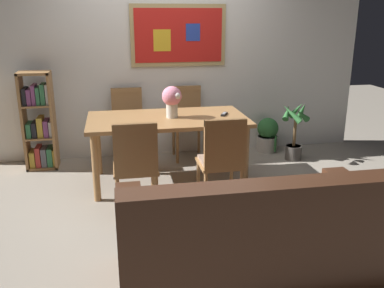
% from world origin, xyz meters
% --- Properties ---
extents(ground_plane, '(12.00, 12.00, 0.00)m').
position_xyz_m(ground_plane, '(0.00, 0.00, 0.00)').
color(ground_plane, gray).
extents(wall_back_with_painting, '(5.20, 0.14, 2.60)m').
position_xyz_m(wall_back_with_painting, '(0.00, 1.43, 1.30)').
color(wall_back_with_painting, silver).
rests_on(wall_back_with_painting, ground_plane).
extents(dining_table, '(1.69, 0.91, 0.73)m').
position_xyz_m(dining_table, '(-0.10, 0.37, 0.65)').
color(dining_table, '#9E7042').
rests_on(dining_table, ground_plane).
extents(dining_chair_far_right, '(0.40, 0.41, 0.91)m').
position_xyz_m(dining_chair_far_right, '(0.26, 1.19, 0.54)').
color(dining_chair_far_right, '#9E7042').
rests_on(dining_chair_far_right, ground_plane).
extents(dining_chair_near_right, '(0.40, 0.41, 0.91)m').
position_xyz_m(dining_chair_near_right, '(0.30, -0.42, 0.54)').
color(dining_chair_near_right, '#9E7042').
rests_on(dining_chair_near_right, ground_plane).
extents(dining_chair_near_left, '(0.40, 0.41, 0.91)m').
position_xyz_m(dining_chair_near_left, '(-0.49, -0.42, 0.54)').
color(dining_chair_near_left, '#9E7042').
rests_on(dining_chair_near_left, ground_plane).
extents(dining_chair_far_left, '(0.40, 0.41, 0.91)m').
position_xyz_m(dining_chair_far_left, '(-0.50, 1.18, 0.54)').
color(dining_chair_far_left, '#9E7042').
rests_on(dining_chair_far_left, ground_plane).
extents(leather_couch, '(1.80, 0.84, 0.84)m').
position_xyz_m(leather_couch, '(0.22, -1.54, 0.31)').
color(leather_couch, '#472819').
rests_on(leather_couch, ground_plane).
extents(bookshelf, '(0.36, 0.28, 1.16)m').
position_xyz_m(bookshelf, '(-1.53, 1.10, 0.54)').
color(bookshelf, '#9E7042').
rests_on(bookshelf, ground_plane).
extents(potted_ivy, '(0.29, 0.31, 0.53)m').
position_xyz_m(potted_ivy, '(1.36, 1.21, 0.22)').
color(potted_ivy, '#B2ADA3').
rests_on(potted_ivy, ground_plane).
extents(potted_palm, '(0.38, 0.41, 0.76)m').
position_xyz_m(potted_palm, '(1.56, 0.80, 0.35)').
color(potted_palm, '#4C4742').
rests_on(potted_palm, ground_plane).
extents(flower_vase, '(0.22, 0.21, 0.33)m').
position_xyz_m(flower_vase, '(-0.05, 0.37, 0.93)').
color(flower_vase, beige).
rests_on(flower_vase, dining_table).
extents(tv_remote, '(0.11, 0.16, 0.02)m').
position_xyz_m(tv_remote, '(0.52, 0.37, 0.74)').
color(tv_remote, black).
rests_on(tv_remote, dining_table).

